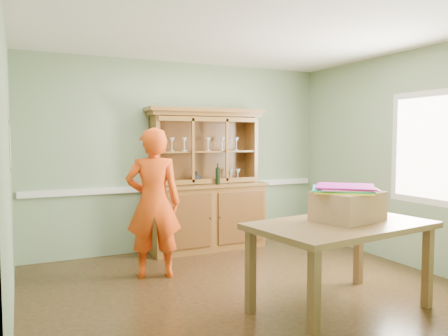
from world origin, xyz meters
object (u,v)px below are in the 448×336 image
china_hutch (207,200)px  person (153,203)px  cardboard_box (348,206)px  dining_table (341,233)px

china_hutch → person: size_ratio=1.17×
china_hutch → cardboard_box: (0.36, -2.58, 0.25)m
person → cardboard_box: bearing=147.2°
person → china_hutch: bearing=-122.4°
china_hutch → dining_table: (0.24, -2.63, 0.02)m
person → dining_table: bearing=144.0°
cardboard_box → person: person is taller
china_hutch → person: bearing=-139.0°
dining_table → cardboard_box: (0.12, 0.05, 0.24)m
china_hutch → cardboard_box: china_hutch is taller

